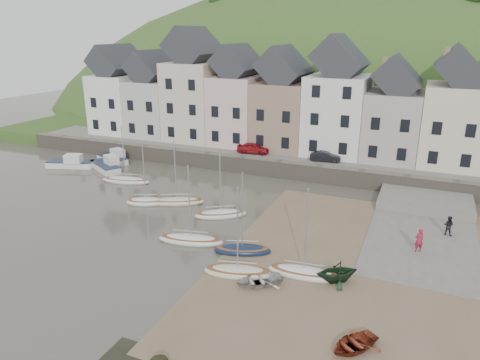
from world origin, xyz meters
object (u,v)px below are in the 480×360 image
at_px(sailboat_0, 126,180).
at_px(rowboat_green, 337,271).
at_px(person_red, 419,240).
at_px(rowboat_white, 259,280).
at_px(car_left, 253,148).
at_px(person_dark, 448,226).
at_px(car_right, 325,157).
at_px(rowboat_red, 354,344).

xyz_separation_m(sailboat_0, rowboat_green, (24.48, -10.92, 0.51)).
bearing_deg(person_red, sailboat_0, -39.04).
relative_size(rowboat_white, car_left, 0.80).
bearing_deg(sailboat_0, person_red, -9.17).
distance_m(rowboat_white, person_red, 12.42).
height_order(rowboat_white, rowboat_green, rowboat_green).
bearing_deg(person_dark, sailboat_0, 14.37).
distance_m(person_red, car_right, 18.63).
bearing_deg(rowboat_white, car_right, 143.96).
relative_size(rowboat_green, person_red, 1.51).
xyz_separation_m(rowboat_white, car_right, (-1.29, 23.97, 1.77)).
bearing_deg(rowboat_green, rowboat_white, -97.58).
bearing_deg(car_right, rowboat_green, -172.73).
xyz_separation_m(person_red, person_dark, (2.00, 3.85, -0.11)).
bearing_deg(sailboat_0, rowboat_red, -32.48).
distance_m(sailboat_0, rowboat_white, 24.00).
relative_size(rowboat_green, person_dark, 1.72).
bearing_deg(car_right, sailboat_0, 112.36).
bearing_deg(car_right, car_left, 82.49).
bearing_deg(rowboat_white, car_left, 163.20).
height_order(rowboat_white, car_left, car_left).
xyz_separation_m(rowboat_white, rowboat_red, (6.48, -3.69, -0.03)).
bearing_deg(sailboat_0, rowboat_white, -33.36).
height_order(rowboat_red, car_left, car_left).
distance_m(sailboat_0, person_dark, 31.10).
distance_m(rowboat_green, person_dark, 12.04).
bearing_deg(sailboat_0, car_left, 46.54).
height_order(rowboat_white, person_red, person_red).
relative_size(rowboat_white, car_right, 0.91).
distance_m(rowboat_red, person_red, 12.48).
relative_size(rowboat_red, car_right, 0.83).
distance_m(person_dark, car_right, 16.98).
xyz_separation_m(person_red, car_left, (-18.87, 15.47, 1.23)).
xyz_separation_m(sailboat_0, person_dark, (31.08, -0.84, 0.65)).
bearing_deg(rowboat_red, car_left, 156.54).
distance_m(rowboat_white, rowboat_green, 5.00).
relative_size(rowboat_red, person_red, 1.54).
height_order(rowboat_green, person_dark, person_dark).
xyz_separation_m(rowboat_green, person_dark, (6.60, 10.08, 0.13)).
bearing_deg(rowboat_green, person_dark, 112.00).
xyz_separation_m(person_dark, car_left, (-20.87, 11.62, 1.34)).
height_order(rowboat_white, rowboat_red, rowboat_white).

